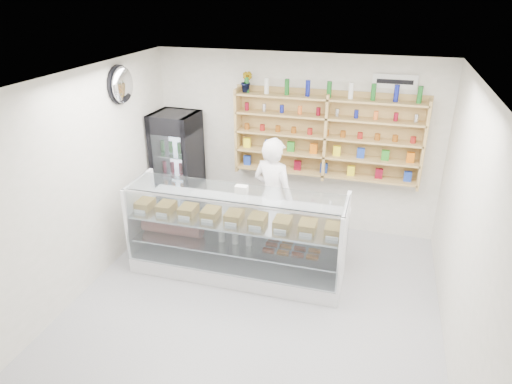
% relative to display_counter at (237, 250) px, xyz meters
% --- Properties ---
extents(room, '(5.00, 5.00, 5.00)m').
position_rel_display_counter_xyz_m(room, '(0.43, -0.81, 1.05)').
color(room, '#A8A8AD').
rests_on(room, ground).
extents(display_counter, '(2.91, 0.87, 1.27)m').
position_rel_display_counter_xyz_m(display_counter, '(0.00, 0.00, 0.00)').
color(display_counter, white).
rests_on(display_counter, floor).
extents(shop_worker, '(0.76, 0.63, 1.79)m').
position_rel_display_counter_xyz_m(shop_worker, '(0.33, 0.69, 0.55)').
color(shop_worker, white).
rests_on(shop_worker, floor).
extents(drinks_cooler, '(0.71, 0.69, 1.87)m').
position_rel_display_counter_xyz_m(drinks_cooler, '(-1.41, 1.23, 0.59)').
color(drinks_cooler, black).
rests_on(drinks_cooler, floor).
extents(wall_shelving, '(2.84, 0.28, 1.33)m').
position_rel_display_counter_xyz_m(wall_shelving, '(0.93, 1.53, 1.24)').
color(wall_shelving, tan).
rests_on(wall_shelving, back_wall).
extents(potted_plant, '(0.21, 0.18, 0.33)m').
position_rel_display_counter_xyz_m(potted_plant, '(-0.32, 1.53, 2.01)').
color(potted_plant, '#1E6626').
rests_on(potted_plant, wall_shelving).
extents(security_mirror, '(0.15, 0.50, 0.50)m').
position_rel_display_counter_xyz_m(security_mirror, '(-1.74, 0.39, 2.10)').
color(security_mirror, silver).
rests_on(security_mirror, left_wall).
extents(wall_sign, '(0.62, 0.03, 0.20)m').
position_rel_display_counter_xyz_m(wall_sign, '(1.83, 1.66, 2.10)').
color(wall_sign, white).
rests_on(wall_sign, back_wall).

